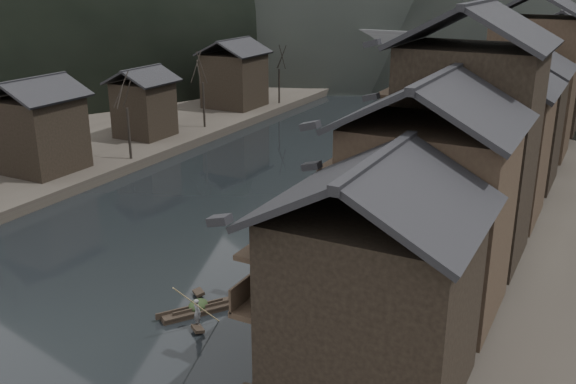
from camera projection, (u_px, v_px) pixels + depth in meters
The scene contains 12 objects.
water at pixel (155, 270), 40.48m from camera, with size 300.00×300.00×0.00m, color black.
left_bank at pixel (139, 101), 89.12m from camera, with size 40.00×200.00×1.20m, color #2D2823.
stilt_houses at pixel (509, 103), 46.12m from camera, with size 9.00×67.60×16.67m.
left_houses at pixel (118, 99), 64.46m from camera, with size 8.10×53.20×8.73m.
bare_trees at pixel (111, 102), 58.81m from camera, with size 3.63×61.48×7.26m.
moored_sampans at pixel (435, 197), 52.83m from camera, with size 3.29×59.44×0.47m.
midriver_boats at pixel (414, 118), 80.81m from camera, with size 8.33×30.86×0.45m.
stone_bridge at pixel (451, 57), 98.95m from camera, with size 40.00×6.00×9.00m.
hero_sampan at pixel (198, 310), 35.36m from camera, with size 3.23×4.19×0.43m.
cargo_heap at pixel (198, 299), 35.38m from camera, with size 1.00×1.31×0.60m, color black.
boatman at pixel (197, 308), 33.54m from camera, with size 0.56×0.37×1.53m, color #5E5E60.
bamboo_pole at pixel (198, 266), 32.63m from camera, with size 0.06×0.06×4.65m, color #8C7A51.
Camera 1 is at (24.52, -28.45, 17.97)m, focal length 40.00 mm.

